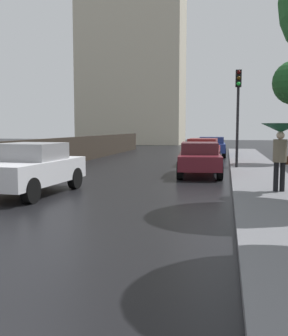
% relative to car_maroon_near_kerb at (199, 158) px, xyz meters
% --- Properties ---
extents(car_maroon_near_kerb, '(1.94, 3.94, 1.34)m').
position_rel_car_maroon_near_kerb_xyz_m(car_maroon_near_kerb, '(0.00, 0.00, 0.00)').
color(car_maroon_near_kerb, maroon).
rests_on(car_maroon_near_kerb, ground).
extents(car_white_mid_road, '(2.13, 4.07, 1.48)m').
position_rel_car_maroon_near_kerb_xyz_m(car_white_mid_road, '(-4.56, -5.53, 0.04)').
color(car_white_mid_road, silver).
rests_on(car_white_mid_road, ground).
extents(car_red_behind_camera, '(1.81, 4.57, 1.36)m').
position_rel_car_maroon_near_kerb_xyz_m(car_red_behind_camera, '(-0.16, 5.44, -0.01)').
color(car_red_behind_camera, maroon).
rests_on(car_red_behind_camera, ground).
extents(car_blue_far_lane, '(1.92, 3.98, 1.32)m').
position_rel_car_maroon_near_kerb_xyz_m(car_blue_far_lane, '(0.09, 11.06, -0.02)').
color(car_blue_far_lane, navy).
rests_on(car_blue_far_lane, ground).
extents(pedestrian_with_umbrella_near, '(1.07, 1.07, 1.91)m').
position_rel_car_maroon_near_kerb_xyz_m(pedestrian_with_umbrella_near, '(2.53, -4.49, 0.95)').
color(pedestrian_with_umbrella_near, black).
rests_on(pedestrian_with_umbrella_near, sidewalk_strip).
extents(traffic_light, '(0.26, 0.39, 4.35)m').
position_rel_car_maroon_near_kerb_xyz_m(traffic_light, '(1.53, 2.43, 2.43)').
color(traffic_light, black).
rests_on(traffic_light, sidewalk_strip).
extents(distant_tower, '(12.16, 7.06, 33.36)m').
position_rel_car_maroon_near_kerb_xyz_m(distant_tower, '(-10.11, 31.42, 15.96)').
color(distant_tower, beige).
rests_on(distant_tower, ground).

